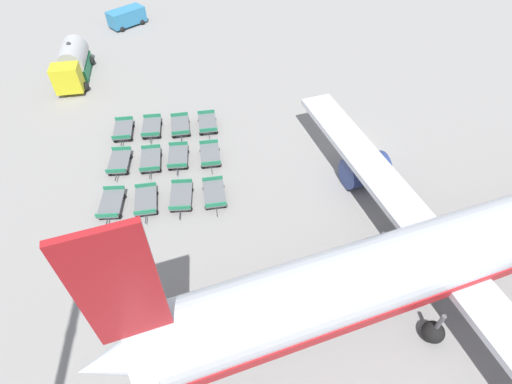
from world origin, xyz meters
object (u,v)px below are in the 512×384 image
Objects in this scene: airplane at (465,247)px; baggage_dolly_row_mid_a_col_b at (151,160)px; fuel_tanker_primary at (73,64)px; baggage_dolly_row_mid_a_col_c at (146,201)px; baggage_dolly_row_mid_b_col_a at (180,126)px; baggage_dolly_row_far_col_c at (214,194)px; baggage_dolly_row_near_col_a at (123,130)px; baggage_dolly_row_mid_b_col_b at (178,157)px; baggage_dolly_row_near_col_c at (111,204)px; baggage_dolly_row_mid_b_col_c at (181,197)px; baggage_dolly_row_far_col_a at (208,123)px; baggage_dolly_row_near_col_b at (119,162)px; service_van at (127,17)px; baggage_dolly_row_far_col_b at (210,155)px; baggage_dolly_row_mid_a_col_a at (152,127)px.

airplane reaches higher than baggage_dolly_row_mid_a_col_b.
fuel_tanker_primary is 2.16× the size of baggage_dolly_row_mid_a_col_c.
baggage_dolly_row_mid_b_col_a and baggage_dolly_row_far_col_c have the same top height.
baggage_dolly_row_near_col_a is 6.22m from baggage_dolly_row_mid_b_col_b.
baggage_dolly_row_near_col_c is 2.40m from baggage_dolly_row_mid_a_col_c.
baggage_dolly_row_near_col_c is (-11.35, -19.53, -2.72)m from airplane.
baggage_dolly_row_mid_b_col_c is 1.01× the size of baggage_dolly_row_far_col_a.
baggage_dolly_row_near_col_b is 1.01× the size of baggage_dolly_row_far_col_c.
airplane is 11.89× the size of baggage_dolly_row_mid_b_col_b.
baggage_dolly_row_far_col_a is at bearing -149.30° from airplane.
service_van is at bearing -158.27° from airplane.
airplane is at bearing 21.73° from service_van.
fuel_tanker_primary is 2.16× the size of baggage_dolly_row_far_col_c.
baggage_dolly_row_far_col_c is (31.88, 4.51, -0.61)m from service_van.
baggage_dolly_row_mid_a_col_c is at bearing 81.43° from baggage_dolly_row_near_col_c.
baggage_dolly_row_mid_b_col_a is 0.99× the size of baggage_dolly_row_mid_b_col_b.
airplane is 11.88× the size of baggage_dolly_row_mid_b_col_c.
fuel_tanker_primary reaches higher than baggage_dolly_row_far_col_b.
airplane reaches higher than baggage_dolly_row_mid_a_col_c.
service_van is 1.37× the size of baggage_dolly_row_mid_a_col_b.
baggage_dolly_row_far_col_a is (-3.15, 7.59, 0.00)m from baggage_dolly_row_near_col_b.
baggage_dolly_row_near_col_b is at bearing -129.93° from airplane.
airplane reaches higher than baggage_dolly_row_far_col_a.
fuel_tanker_primary is at bearing -144.03° from airplane.
baggage_dolly_row_mid_b_col_b is at bearing 175.07° from baggage_dolly_row_mid_b_col_c.
baggage_dolly_row_mid_b_col_c and baggage_dolly_row_far_col_b have the same top height.
baggage_dolly_row_near_col_b is at bearing -6.46° from baggage_dolly_row_near_col_a.
baggage_dolly_row_far_col_c is at bearing -6.84° from baggage_dolly_row_far_col_b.
airplane is at bearing 57.34° from baggage_dolly_row_mid_a_col_c.
fuel_tanker_primary is 23.19m from baggage_dolly_row_far_col_c.
baggage_dolly_row_mid_a_col_a is at bearing 83.96° from baggage_dolly_row_near_col_a.
airplane is 21.00m from baggage_dolly_row_mid_b_col_b.
baggage_dolly_row_mid_a_col_b is (4.28, -0.47, 0.00)m from baggage_dolly_row_mid_a_col_a.
baggage_dolly_row_near_col_a is 1.00× the size of baggage_dolly_row_mid_a_col_a.
baggage_dolly_row_near_col_c is 5.04m from baggage_dolly_row_mid_a_col_b.
baggage_dolly_row_far_col_b is at bearing 51.72° from baggage_dolly_row_near_col_a.
baggage_dolly_row_mid_b_col_a is at bearing 122.96° from baggage_dolly_row_near_col_b.
baggage_dolly_row_mid_b_col_c is at bearing -98.72° from baggage_dolly_row_far_col_c.
service_van is 32.20m from baggage_dolly_row_far_col_c.
fuel_tanker_primary is at bearing -158.69° from baggage_dolly_row_mid_a_col_b.
baggage_dolly_row_far_col_c is (20.77, 10.28, -0.93)m from fuel_tanker_primary.
baggage_dolly_row_mid_b_col_b is 4.43m from baggage_dolly_row_mid_b_col_c.
service_van is 1.38× the size of baggage_dolly_row_mid_a_col_c.
baggage_dolly_row_mid_b_col_a and baggage_dolly_row_mid_b_col_b have the same top height.
baggage_dolly_row_far_col_a is at bearing 140.67° from baggage_dolly_row_mid_b_col_b.
baggage_dolly_row_mid_a_col_c and baggage_dolly_row_far_col_b have the same top height.
baggage_dolly_row_mid_b_col_c is at bearing 20.82° from baggage_dolly_row_mid_a_col_b.
baggage_dolly_row_far_col_a is (-7.54, 8.31, 0.00)m from baggage_dolly_row_near_col_c.
baggage_dolly_row_mid_a_col_b is 1.00× the size of baggage_dolly_row_far_col_b.
baggage_dolly_row_near_col_c is at bearing -37.95° from baggage_dolly_row_mid_a_col_b.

